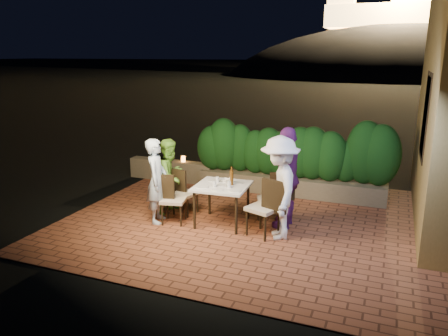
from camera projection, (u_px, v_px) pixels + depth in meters
The scene contains 30 objects.
ground at pixel (249, 230), 7.92m from camera, with size 400.00×400.00×0.00m, color black.
terrace_floor at pixel (257, 223), 8.39m from camera, with size 7.00×6.00×0.15m, color brown.
window_pane at pixel (427, 116), 7.76m from camera, with size 0.08×1.00×1.40m, color black.
window_frame at pixel (427, 116), 7.76m from camera, with size 0.06×1.15×1.55m, color black.
planter at pixel (289, 185), 9.86m from camera, with size 4.20×0.55×0.40m, color brown.
hedge at pixel (290, 153), 9.67m from camera, with size 4.00×0.70×1.10m, color #103810, non-canonical shape.
parapet at pixel (171, 170), 10.91m from camera, with size 2.20×0.30×0.50m, color brown.
hill at pixel (393, 104), 62.25m from camera, with size 52.00×40.00×22.00m, color black.
dining_table at pixel (222, 204), 8.08m from camera, with size 0.95×0.95×0.75m, color white, non-canonical shape.
plate_nw at pixel (202, 187), 7.87m from camera, with size 0.24×0.24×0.01m, color white.
plate_sw at pixel (213, 180), 8.26m from camera, with size 0.20×0.20×0.01m, color white.
plate_ne at pixel (235, 190), 7.65m from camera, with size 0.24×0.24×0.01m, color white.
plate_se at pixel (238, 182), 8.13m from camera, with size 0.21×0.21×0.01m, color white.
plate_centre at pixel (222, 185), 7.95m from camera, with size 0.22×0.22×0.01m, color white.
plate_front at pixel (217, 189), 7.71m from camera, with size 0.23×0.23×0.01m, color white.
glass_nw at pixel (215, 184), 7.86m from camera, with size 0.07×0.07×0.11m, color silver.
glass_sw at pixel (217, 180), 8.15m from camera, with size 0.06×0.06×0.10m, color silver.
glass_ne at pixel (229, 184), 7.81m from camera, with size 0.07×0.07×0.12m, color silver.
glass_se at pixel (231, 180), 8.09m from camera, with size 0.06×0.06×0.11m, color silver.
beer_bottle at pixel (232, 176), 7.95m from camera, with size 0.07×0.07×0.35m, color #54310E, non-canonical shape.
bowl at pixel (225, 180), 8.23m from camera, with size 0.17×0.17×0.04m, color white.
chair_left_front at pixel (174, 199), 8.10m from camera, with size 0.43×0.43×0.93m, color black, non-canonical shape.
chair_left_back at pixel (185, 192), 8.57m from camera, with size 0.41×0.41×0.88m, color black, non-canonical shape.
chair_right_front at pixel (263, 207), 7.52m from camera, with size 0.48×0.48×1.04m, color black, non-canonical shape.
chair_right_back at pixel (270, 199), 8.01m from camera, with size 0.46×0.46×1.00m, color black, non-canonical shape.
diner_blue at pixel (157, 181), 8.08m from camera, with size 0.58×0.38×1.59m, color silver.
diner_green at pixel (170, 176), 8.60m from camera, with size 0.72×0.56×1.49m, color #7AC63D.
diner_white at pixel (279, 188), 7.35m from camera, with size 1.15×0.66×1.78m, color white.
diner_purple at pixel (287, 177), 7.85m from camera, with size 1.08×0.45×1.85m, color #61236A.
parapet_lamp at pixel (183, 159), 10.71m from camera, with size 0.10×0.10×0.14m, color orange.
Camera 1 is at (2.27, -7.03, 3.09)m, focal length 35.00 mm.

